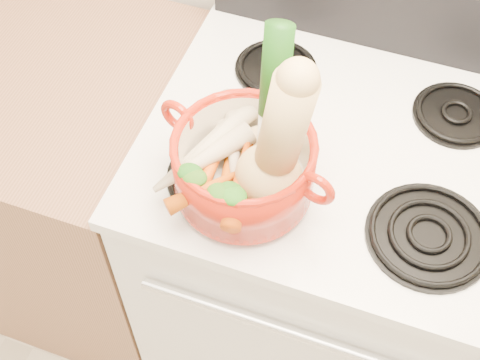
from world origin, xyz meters
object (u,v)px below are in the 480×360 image
(stove_body, at_px, (321,263))
(squash, at_px, (289,145))
(leek, at_px, (271,103))
(dutch_oven, at_px, (244,166))

(stove_body, height_order, squash, squash)
(squash, relative_size, leek, 0.96)
(dutch_oven, relative_size, leek, 0.80)
(dutch_oven, bearing_deg, squash, 1.78)
(dutch_oven, bearing_deg, leek, 73.68)
(stove_body, distance_m, dutch_oven, 0.62)
(stove_body, height_order, leek, leek)
(stove_body, relative_size, dutch_oven, 3.67)
(dutch_oven, xyz_separation_m, leek, (0.03, 0.05, 0.12))
(stove_body, xyz_separation_m, leek, (-0.12, -0.13, 0.69))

